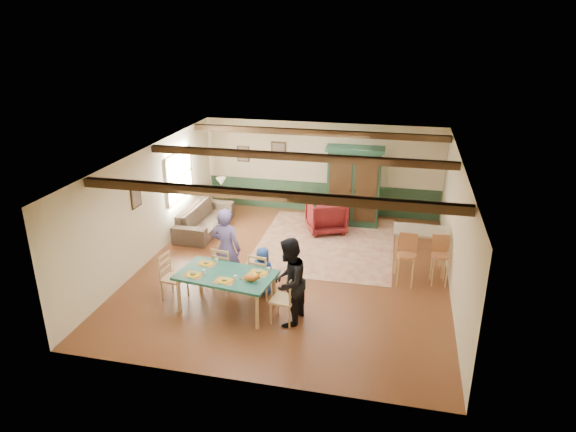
% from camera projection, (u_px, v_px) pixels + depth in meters
% --- Properties ---
extents(floor, '(8.00, 8.00, 0.00)m').
position_uv_depth(floor, '(293.00, 270.00, 11.94)').
color(floor, '#5C2E19').
rests_on(floor, ground).
extents(wall_back, '(7.00, 0.02, 2.70)m').
position_uv_depth(wall_back, '(322.00, 168.00, 15.09)').
color(wall_back, beige).
rests_on(wall_back, floor).
extents(wall_left, '(0.02, 8.00, 2.70)m').
position_uv_depth(wall_left, '(149.00, 204.00, 12.17)').
color(wall_left, beige).
rests_on(wall_left, floor).
extents(wall_right, '(0.02, 8.00, 2.70)m').
position_uv_depth(wall_right, '(456.00, 229.00, 10.73)').
color(wall_right, beige).
rests_on(wall_right, floor).
extents(ceiling, '(7.00, 8.00, 0.02)m').
position_uv_depth(ceiling, '(293.00, 157.00, 10.96)').
color(ceiling, white).
rests_on(ceiling, wall_back).
extents(wainscot_back, '(6.95, 0.03, 0.90)m').
position_uv_depth(wainscot_back, '(321.00, 197.00, 15.39)').
color(wainscot_back, '#1F3925').
rests_on(wainscot_back, floor).
extents(ceiling_beam_front, '(6.95, 0.16, 0.16)m').
position_uv_depth(ceiling_beam_front, '(265.00, 195.00, 8.90)').
color(ceiling_beam_front, black).
rests_on(ceiling_beam_front, ceiling).
extents(ceiling_beam_mid, '(6.95, 0.16, 0.16)m').
position_uv_depth(ceiling_beam_mid, '(297.00, 157.00, 11.36)').
color(ceiling_beam_mid, black).
rests_on(ceiling_beam_mid, ceiling).
extents(ceiling_beam_back, '(6.95, 0.16, 0.16)m').
position_uv_depth(ceiling_beam_back, '(317.00, 133.00, 13.72)').
color(ceiling_beam_back, black).
rests_on(ceiling_beam_back, ceiling).
extents(window_left, '(0.06, 1.60, 1.30)m').
position_uv_depth(window_left, '(179.00, 176.00, 13.64)').
color(window_left, white).
rests_on(window_left, wall_left).
extents(picture_left_wall, '(0.04, 0.42, 0.52)m').
position_uv_depth(picture_left_wall, '(136.00, 196.00, 11.48)').
color(picture_left_wall, gray).
rests_on(picture_left_wall, wall_left).
extents(picture_back_a, '(0.45, 0.04, 0.55)m').
position_uv_depth(picture_back_a, '(279.00, 151.00, 15.17)').
color(picture_back_a, gray).
rests_on(picture_back_a, wall_back).
extents(picture_back_b, '(0.38, 0.04, 0.48)m').
position_uv_depth(picture_back_b, '(243.00, 154.00, 15.45)').
color(picture_back_b, gray).
rests_on(picture_back_b, wall_back).
extents(dining_table, '(2.02, 1.30, 0.79)m').
position_uv_depth(dining_table, '(227.00, 292.00, 10.19)').
color(dining_table, '#1B5645').
rests_on(dining_table, floor).
extents(dining_chair_far_left, '(0.50, 0.52, 1.00)m').
position_uv_depth(dining_chair_far_left, '(225.00, 268.00, 10.96)').
color(dining_chair_far_left, tan).
rests_on(dining_chair_far_left, floor).
extents(dining_chair_far_right, '(0.50, 0.52, 1.00)m').
position_uv_depth(dining_chair_far_right, '(261.00, 274.00, 10.68)').
color(dining_chair_far_right, tan).
rests_on(dining_chair_far_right, floor).
extents(dining_chair_end_left, '(0.52, 0.50, 1.00)m').
position_uv_depth(dining_chair_end_left, '(174.00, 277.00, 10.55)').
color(dining_chair_end_left, tan).
rests_on(dining_chair_end_left, floor).
extents(dining_chair_end_right, '(0.52, 0.50, 1.00)m').
position_uv_depth(dining_chair_end_right, '(284.00, 298.00, 9.76)').
color(dining_chair_end_right, tan).
rests_on(dining_chair_end_right, floor).
extents(person_man, '(0.71, 0.52, 1.82)m').
position_uv_depth(person_man, '(226.00, 249.00, 10.88)').
color(person_man, '#5F528D').
rests_on(person_man, floor).
extents(person_woman, '(0.77, 0.93, 1.74)m').
position_uv_depth(person_woman, '(289.00, 282.00, 9.59)').
color(person_woman, black).
rests_on(person_woman, floor).
extents(person_child, '(0.56, 0.40, 1.06)m').
position_uv_depth(person_child, '(263.00, 271.00, 10.74)').
color(person_child, navy).
rests_on(person_child, floor).
extents(cat, '(0.40, 0.20, 0.19)m').
position_uv_depth(cat, '(251.00, 277.00, 9.74)').
color(cat, orange).
rests_on(cat, dining_table).
extents(place_setting_near_left, '(0.46, 0.37, 0.11)m').
position_uv_depth(place_setting_near_left, '(193.00, 273.00, 9.99)').
color(place_setting_near_left, gold).
rests_on(place_setting_near_left, dining_table).
extents(place_setting_near_center, '(0.46, 0.37, 0.11)m').
position_uv_depth(place_setting_near_center, '(225.00, 279.00, 9.77)').
color(place_setting_near_center, gold).
rests_on(place_setting_near_center, dining_table).
extents(place_setting_far_left, '(0.46, 0.37, 0.11)m').
position_uv_depth(place_setting_far_left, '(206.00, 262.00, 10.45)').
color(place_setting_far_left, gold).
rests_on(place_setting_far_left, dining_table).
extents(place_setting_far_right, '(0.46, 0.37, 0.11)m').
position_uv_depth(place_setting_far_right, '(258.00, 271.00, 10.07)').
color(place_setting_far_right, gold).
rests_on(place_setting_far_right, dining_table).
extents(area_rug, '(3.49, 4.13, 0.01)m').
position_uv_depth(area_rug, '(326.00, 243.00, 13.34)').
color(area_rug, beige).
rests_on(area_rug, floor).
extents(armoire, '(1.59, 0.66, 2.23)m').
position_uv_depth(armoire, '(354.00, 186.00, 14.22)').
color(armoire, '#163724').
rests_on(armoire, floor).
extents(armchair, '(1.28, 1.30, 0.91)m').
position_uv_depth(armchair, '(326.00, 216.00, 13.95)').
color(armchair, '#430D12').
rests_on(armchair, floor).
extents(sofa, '(0.95, 2.37, 0.69)m').
position_uv_depth(sofa, '(205.00, 218.00, 14.06)').
color(sofa, '#43362A').
rests_on(sofa, floor).
extents(end_table, '(0.51, 0.51, 0.57)m').
position_uv_depth(end_table, '(222.00, 204.00, 15.36)').
color(end_table, black).
rests_on(end_table, floor).
extents(table_lamp, '(0.31, 0.31, 0.52)m').
position_uv_depth(table_lamp, '(221.00, 186.00, 15.17)').
color(table_lamp, tan).
rests_on(table_lamp, end_table).
extents(counter_table, '(1.23, 0.72, 1.02)m').
position_uv_depth(counter_table, '(419.00, 250.00, 11.74)').
color(counter_table, beige).
rests_on(counter_table, floor).
extents(bar_stool_left, '(0.43, 0.47, 1.16)m').
position_uv_depth(bar_stool_left, '(406.00, 261.00, 11.07)').
color(bar_stool_left, '#BB7748').
rests_on(bar_stool_left, floor).
extents(bar_stool_right, '(0.42, 0.46, 1.10)m').
position_uv_depth(bar_stool_right, '(440.00, 261.00, 11.14)').
color(bar_stool_right, '#BB7748').
rests_on(bar_stool_right, floor).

